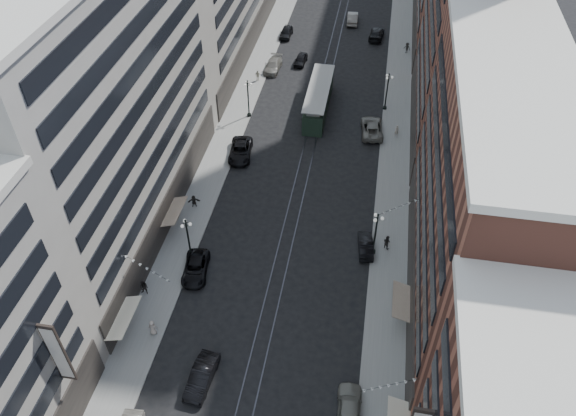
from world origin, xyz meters
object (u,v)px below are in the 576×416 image
Objects in this scene: pedestrian_2 at (144,287)px; car_7 at (240,151)px; car_2 at (196,268)px; pedestrian_4 at (396,414)px; pedestrian_1 at (153,328)px; car_9 at (286,32)px; car_8 at (273,65)px; pedestrian_7 at (387,242)px; car_12 at (377,34)px; car_13 at (301,60)px; pedestrian_8 at (397,131)px; pedestrian_6 at (258,75)px; lamppost_se_far at (376,233)px; car_5 at (202,377)px; streetcar at (318,100)px; pedestrian_5 at (194,201)px; car_4 at (349,409)px; car_11 at (372,128)px; lamppost_sw_far at (188,238)px; lamppost_se_mid at (387,90)px; car_10 at (366,245)px; pedestrian_9 at (407,48)px; car_14 at (353,18)px; lamppost_sw_mid at (248,97)px.

car_7 is (4.00, 23.28, -0.21)m from pedestrian_2.
car_2 is 2.67× the size of pedestrian_4.
car_9 is (1.46, 61.62, -0.21)m from pedestrian_1.
car_8 is 11.74m from car_9.
car_12 is at bearing -47.61° from pedestrian_7.
pedestrian_8 reaches higher than car_13.
pedestrian_6 is at bearing -111.07° from car_8.
pedestrian_7 is at bearing -59.61° from car_8.
pedestrian_2 is at bearing -92.60° from car_8.
car_5 is at bearing -127.58° from lamppost_se_far.
pedestrian_6 is at bearing 147.08° from streetcar.
pedestrian_5 is at bearing 169.43° from lamppost_se_far.
car_8 is 0.98× the size of car_12.
car_4 is 40.22m from car_11.
lamppost_sw_far and lamppost_se_mid have the same top height.
car_12 is (15.01, 55.89, 0.09)m from car_2.
pedestrian_4 is 39.81m from pedestrian_8.
lamppost_se_far reaches higher than car_10.
pedestrian_8 reaches higher than car_9.
pedestrian_4 is at bearing -39.48° from car_2.
lamppost_se_mid reaches higher than car_2.
car_13 is at bearing 77.41° from car_2.
pedestrian_7 is (-1.47, 19.15, -0.13)m from pedestrian_4.
car_10 is at bearing 26.19° from pedestrian_2.
pedestrian_2 is 0.32× the size of car_8.
pedestrian_9 reaches higher than pedestrian_8.
pedestrian_4 is (3.67, 0.07, 0.25)m from car_4.
car_12 is 49.33m from pedestrian_7.
pedestrian_5 reaches higher than car_7.
car_11 is 1.08× the size of car_12.
car_7 is at bearing -98.22° from pedestrian_9.
pedestrian_2 is 41.93m from pedestrian_6.
pedestrian_1 is at bearing -17.16° from car_4.
car_14 is (12.12, 68.98, -0.12)m from pedestrian_1.
pedestrian_8 reaches higher than car_7.
car_4 is 3.05× the size of pedestrian_7.
pedestrian_8 is at bearing 54.35° from pedestrian_2.
lamppost_se_mid reaches higher than car_13.
car_10 is 1.02× the size of car_13.
streetcar is 11.89m from pedestrian_8.
streetcar is 27.17m from car_10.
car_10 is at bearing -92.61° from car_4.
pedestrian_1 is at bearing -105.31° from pedestrian_5.
pedestrian_2 is 0.30× the size of car_7.
car_7 is 37.25m from pedestrian_9.
lamppost_sw_mid reaches higher than pedestrian_8.
pedestrian_1 is (-18.21, 4.78, 0.13)m from car_4.
car_12 is at bearing -98.31° from pedestrian_8.
car_7 reaches higher than car_12.
car_7 is 1.08× the size of car_8.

